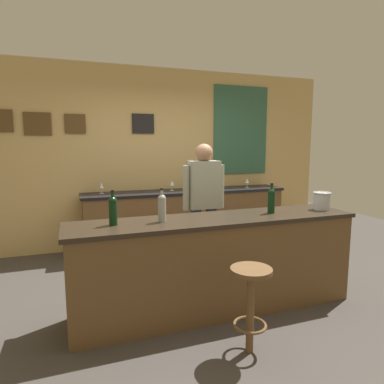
# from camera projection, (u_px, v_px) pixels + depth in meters

# --- Properties ---
(ground_plane) EXTENTS (10.00, 10.00, 0.00)m
(ground_plane) POSITION_uv_depth(u_px,v_px,m) (201.00, 292.00, 3.70)
(ground_plane) COLOR #423D38
(back_wall) EXTENTS (6.00, 0.09, 2.80)m
(back_wall) POSITION_uv_depth(u_px,v_px,m) (157.00, 157.00, 5.40)
(back_wall) COLOR tan
(back_wall) RESTS_ON ground_plane
(bar_counter) EXTENTS (2.80, 0.60, 0.92)m
(bar_counter) POSITION_uv_depth(u_px,v_px,m) (216.00, 264.00, 3.26)
(bar_counter) COLOR brown
(bar_counter) RESTS_ON ground_plane
(side_counter) EXTENTS (3.19, 0.56, 0.90)m
(side_counter) POSITION_uv_depth(u_px,v_px,m) (187.00, 218.00, 5.31)
(side_counter) COLOR brown
(side_counter) RESTS_ON ground_plane
(bartender) EXTENTS (0.52, 0.21, 1.62)m
(bartender) POSITION_uv_depth(u_px,v_px,m) (204.00, 202.00, 3.99)
(bartender) COLOR #384766
(bartender) RESTS_ON ground_plane
(bar_stool) EXTENTS (0.32, 0.32, 0.68)m
(bar_stool) POSITION_uv_depth(u_px,v_px,m) (251.00, 296.00, 2.58)
(bar_stool) COLOR brown
(bar_stool) RESTS_ON ground_plane
(wine_bottle_a) EXTENTS (0.07, 0.07, 0.31)m
(wine_bottle_a) POSITION_uv_depth(u_px,v_px,m) (113.00, 210.00, 2.88)
(wine_bottle_a) COLOR black
(wine_bottle_a) RESTS_ON bar_counter
(wine_bottle_b) EXTENTS (0.07, 0.07, 0.31)m
(wine_bottle_b) POSITION_uv_depth(u_px,v_px,m) (162.00, 207.00, 3.00)
(wine_bottle_b) COLOR #999E99
(wine_bottle_b) RESTS_ON bar_counter
(wine_bottle_c) EXTENTS (0.07, 0.07, 0.31)m
(wine_bottle_c) POSITION_uv_depth(u_px,v_px,m) (271.00, 200.00, 3.40)
(wine_bottle_c) COLOR black
(wine_bottle_c) RESTS_ON bar_counter
(ice_bucket) EXTENTS (0.19, 0.19, 0.19)m
(ice_bucket) POSITION_uv_depth(u_px,v_px,m) (322.00, 200.00, 3.58)
(ice_bucket) COLOR #B7BABF
(ice_bucket) RESTS_ON bar_counter
(wine_glass_a) EXTENTS (0.07, 0.07, 0.16)m
(wine_glass_a) POSITION_uv_depth(u_px,v_px,m) (101.00, 186.00, 4.88)
(wine_glass_a) COLOR silver
(wine_glass_a) RESTS_ON side_counter
(wine_glass_b) EXTENTS (0.07, 0.07, 0.16)m
(wine_glass_b) POSITION_uv_depth(u_px,v_px,m) (172.00, 183.00, 5.21)
(wine_glass_b) COLOR silver
(wine_glass_b) RESTS_ON side_counter
(wine_glass_c) EXTENTS (0.07, 0.07, 0.16)m
(wine_glass_c) POSITION_uv_depth(u_px,v_px,m) (247.00, 181.00, 5.55)
(wine_glass_c) COLOR silver
(wine_glass_c) RESTS_ON side_counter
(coffee_mug) EXTENTS (0.12, 0.08, 0.09)m
(coffee_mug) POSITION_uv_depth(u_px,v_px,m) (191.00, 187.00, 5.23)
(coffee_mug) COLOR #338C4C
(coffee_mug) RESTS_ON side_counter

